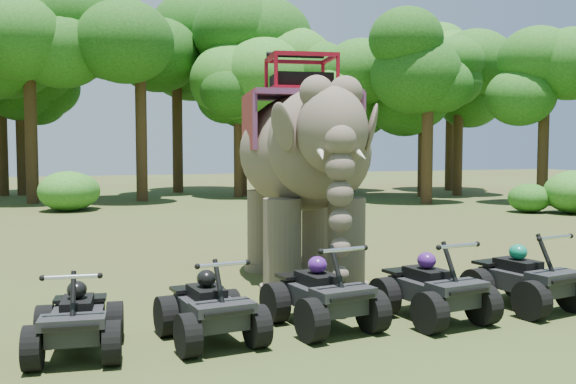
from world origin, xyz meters
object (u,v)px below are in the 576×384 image
Objects in this scene: atv_3 at (433,279)px; atv_4 at (525,270)px; elephant at (302,166)px; atv_0 at (76,311)px; atv_1 at (210,298)px; atv_2 at (323,285)px.

atv_4 reaches higher than atv_3.
elephant is 3.52× the size of atv_0.
atv_4 is (2.76, -3.52, -1.72)m from elephant.
atv_1 is (-2.79, -3.51, -1.76)m from elephant.
elephant is 6.03m from atv_0.
atv_3 is at bearing -14.72° from atv_2.
atv_2 is 0.99× the size of atv_4.
atv_4 is (5.54, -0.01, 0.05)m from atv_1.
atv_2 is at bearing -96.69° from elephant.
atv_3 is at bearing 174.07° from atv_4.
elephant is at bearing 118.88° from atv_4.
elephant is 3.38× the size of atv_1.
elephant is 3.15× the size of atv_2.
atv_4 reaches higher than atv_0.
atv_4 is at bearing -5.89° from atv_1.
atv_1 is 0.93× the size of atv_2.
atv_4 reaches higher than atv_2.
atv_0 is (-4.60, -3.47, -1.79)m from elephant.
elephant is 4.11m from atv_3.
atv_0 is 7.36m from atv_4.
atv_1 is at bearing -118.91° from elephant.
atv_1 is at bearing 5.86° from atv_0.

